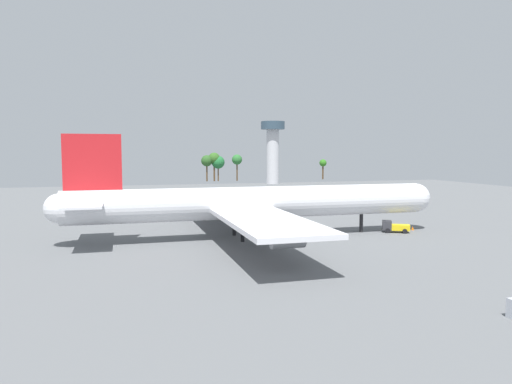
# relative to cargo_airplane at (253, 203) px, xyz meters

# --- Properties ---
(ground_plane) EXTENTS (288.68, 288.68, 0.00)m
(ground_plane) POSITION_rel_cargo_airplane_xyz_m (0.64, 0.00, -6.36)
(ground_plane) COLOR slate
(cargo_airplane) EXTENTS (72.17, 64.32, 18.63)m
(cargo_airplane) POSITION_rel_cargo_airplane_xyz_m (0.00, 0.00, 0.00)
(cargo_airplane) COLOR silver
(cargo_airplane) RESTS_ON ground_plane
(cargo_loader) EXTENTS (5.45, 4.13, 2.28)m
(cargo_loader) POSITION_rel_cargo_airplane_xyz_m (28.10, -2.11, -5.23)
(cargo_loader) COLOR #333338
(cargo_loader) RESTS_ON ground_plane
(maintenance_van) EXTENTS (4.13, 3.82, 2.41)m
(maintenance_van) POSITION_rel_cargo_airplane_xyz_m (0.92, 34.11, -5.24)
(maintenance_van) COLOR #2D5193
(maintenance_van) RESTS_ON ground_plane
(safety_cone_nose) EXTENTS (0.55, 0.55, 0.78)m
(safety_cone_nose) POSITION_rel_cargo_airplane_xyz_m (33.11, -0.76, -5.97)
(safety_cone_nose) COLOR orange
(safety_cone_nose) RESTS_ON ground_plane
(control_tower) EXTENTS (11.55, 11.55, 30.18)m
(control_tower) POSITION_rel_cargo_airplane_xyz_m (48.19, 137.63, 12.01)
(control_tower) COLOR silver
(control_tower) RESTS_ON ground_plane
(tree_line_backdrop) EXTENTS (135.40, 6.88, 15.13)m
(tree_line_backdrop) POSITION_rel_cargo_airplane_xyz_m (9.34, 164.67, 3.79)
(tree_line_backdrop) COLOR #51381E
(tree_line_backdrop) RESTS_ON ground_plane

